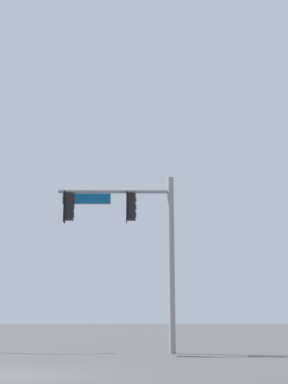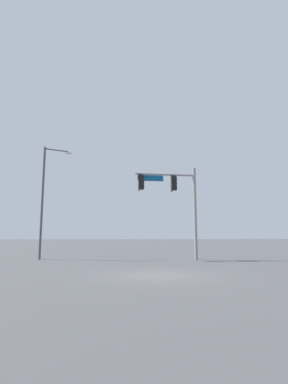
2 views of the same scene
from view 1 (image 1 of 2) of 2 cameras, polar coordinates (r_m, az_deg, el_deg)
name	(u,v)px [view 1 (image 1 of 2)]	position (r m, az deg, el deg)	size (l,w,h in m)	color
signal_pole_near	(136,232)	(22.00, -0.84, -4.27)	(4.81, 0.70, 7.11)	gray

